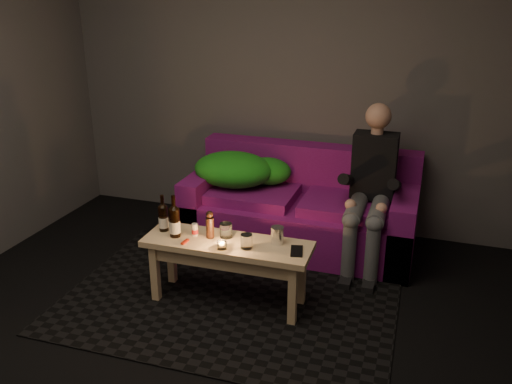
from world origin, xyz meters
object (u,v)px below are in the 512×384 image
at_px(beer_bottle_a, 163,218).
at_px(beer_bottle_b, 175,221).
at_px(person, 371,185).
at_px(steel_cup, 277,235).
at_px(sofa, 301,211).
at_px(coffee_table, 227,253).

xyz_separation_m(beer_bottle_a, beer_bottle_b, (0.12, -0.06, 0.01)).
bearing_deg(beer_bottle_a, person, 34.19).
bearing_deg(steel_cup, person, 59.17).
distance_m(person, beer_bottle_b, 1.50).
distance_m(sofa, steel_cup, 1.00).
bearing_deg(sofa, steel_cup, -85.53).
height_order(sofa, person, person).
bearing_deg(steel_cup, coffee_table, -166.36).
relative_size(beer_bottle_a, steel_cup, 2.25).
xyz_separation_m(sofa, steel_cup, (0.08, -0.97, 0.23)).
distance_m(beer_bottle_a, steel_cup, 0.80).
relative_size(person, beer_bottle_b, 4.18).
height_order(sofa, steel_cup, sofa).
height_order(coffee_table, steel_cup, steel_cup).
height_order(person, beer_bottle_a, person).
bearing_deg(coffee_table, sofa, 76.87).
distance_m(sofa, person, 0.68).
relative_size(sofa, coffee_table, 1.63).
bearing_deg(person, beer_bottle_b, -141.42).
distance_m(coffee_table, steel_cup, 0.36).
relative_size(beer_bottle_b, steel_cup, 2.53).
bearing_deg(steel_cup, beer_bottle_b, -170.53).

